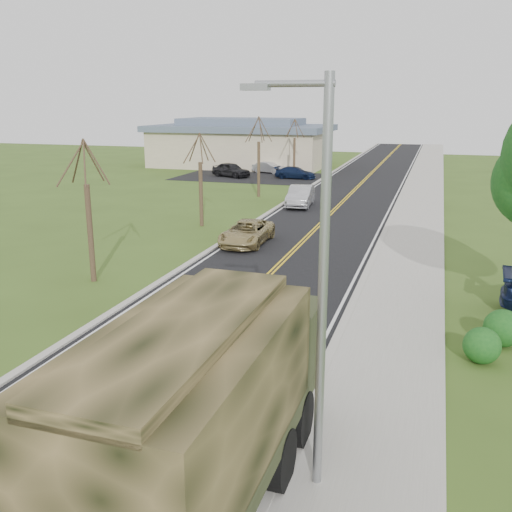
% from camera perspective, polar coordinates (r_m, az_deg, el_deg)
% --- Properties ---
extents(ground, '(160.00, 160.00, 0.00)m').
position_cam_1_polar(ground, '(14.48, -14.12, -16.54)').
color(ground, '#37501A').
rests_on(ground, ground).
extents(road, '(8.00, 120.00, 0.01)m').
position_cam_1_polar(road, '(51.35, 9.83, 6.52)').
color(road, black).
rests_on(road, ground).
extents(curb_right, '(0.30, 120.00, 0.12)m').
position_cam_1_polar(curb_right, '(50.96, 14.48, 6.26)').
color(curb_right, '#9E998E').
rests_on(curb_right, ground).
extents(sidewalk_right, '(3.20, 120.00, 0.10)m').
position_cam_1_polar(sidewalk_right, '(50.90, 16.45, 6.10)').
color(sidewalk_right, '#9E998E').
rests_on(sidewalk_right, ground).
extents(curb_left, '(0.30, 120.00, 0.10)m').
position_cam_1_polar(curb_left, '(52.06, 5.27, 6.84)').
color(curb_left, '#9E998E').
rests_on(curb_left, ground).
extents(street_light, '(1.65, 0.22, 8.00)m').
position_cam_1_polar(street_light, '(10.48, 6.20, -1.95)').
color(street_light, gray).
rests_on(street_light, ground).
extents(bare_tree_a, '(1.93, 2.26, 6.08)m').
position_cam_1_polar(bare_tree_a, '(25.08, -16.33, 3.32)').
color(bare_tree_a, '#38281C').
rests_on(bare_tree_a, ground).
extents(bare_tree_b, '(1.83, 2.14, 5.73)m').
position_cam_1_polar(bare_tree_b, '(35.53, -5.55, 6.94)').
color(bare_tree_b, '#38281C').
rests_on(bare_tree_b, ground).
extents(bare_tree_c, '(2.04, 2.39, 6.42)m').
position_cam_1_polar(bare_tree_c, '(46.69, 0.27, 9.32)').
color(bare_tree_c, '#38281C').
rests_on(bare_tree_c, ground).
extents(bare_tree_d, '(1.88, 2.20, 5.91)m').
position_cam_1_polar(bare_tree_d, '(58.22, 3.85, 10.22)').
color(bare_tree_d, '#38281C').
rests_on(bare_tree_d, ground).
extents(commercial_building, '(25.50, 21.50, 5.65)m').
position_cam_1_polar(commercial_building, '(70.29, -1.41, 11.20)').
color(commercial_building, tan).
rests_on(commercial_building, ground).
extents(military_truck, '(2.93, 8.11, 4.02)m').
position_cam_1_polar(military_truck, '(10.76, -5.27, -13.78)').
color(military_truck, black).
rests_on(military_truck, ground).
extents(suv_champagne, '(2.17, 4.64, 1.28)m').
position_cam_1_polar(suv_champagne, '(31.00, -0.93, 2.35)').
color(suv_champagne, tan).
rests_on(suv_champagne, ground).
extents(sedan_silver, '(2.01, 4.77, 1.53)m').
position_cam_1_polar(sedan_silver, '(42.60, 4.47, 5.99)').
color(sedan_silver, '#B3B2B7').
rests_on(sedan_silver, ground).
extents(lot_car_dark, '(4.69, 3.38, 1.48)m').
position_cam_1_polar(lot_car_dark, '(59.68, -2.51, 8.61)').
color(lot_car_dark, black).
rests_on(lot_car_dark, ground).
extents(lot_car_silver, '(3.94, 2.41, 1.23)m').
position_cam_1_polar(lot_car_silver, '(62.93, 1.30, 8.84)').
color(lot_car_silver, '#B8B9BE').
rests_on(lot_car_silver, ground).
extents(lot_car_navy, '(4.18, 1.79, 1.20)m').
position_cam_1_polar(lot_car_navy, '(58.39, 3.96, 8.31)').
color(lot_car_navy, '#0F1A37').
rests_on(lot_car_navy, ground).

